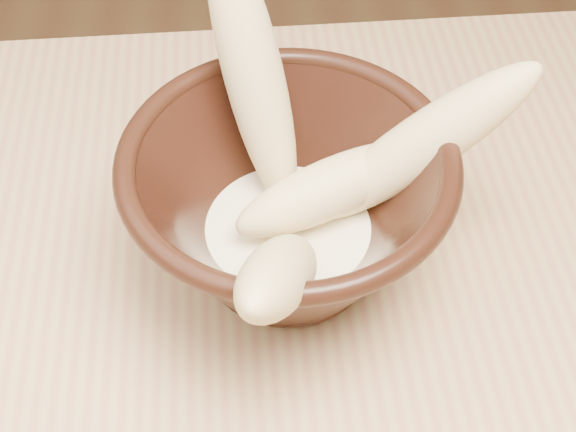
# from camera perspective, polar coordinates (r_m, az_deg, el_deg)

# --- Properties ---
(bowl) EXTENTS (0.21, 0.21, 0.11)m
(bowl) POSITION_cam_1_polar(r_m,az_deg,el_deg) (0.51, 0.00, 0.71)
(bowl) COLOR black
(bowl) RESTS_ON table
(milk_puddle) EXTENTS (0.12, 0.12, 0.02)m
(milk_puddle) POSITION_cam_1_polar(r_m,az_deg,el_deg) (0.53, 0.00, -1.28)
(milk_puddle) COLOR #FFF3CD
(milk_puddle) RESTS_ON bowl
(banana_upright) EXTENTS (0.08, 0.13, 0.18)m
(banana_upright) POSITION_cam_1_polar(r_m,az_deg,el_deg) (0.51, -2.48, 10.13)
(banana_upright) COLOR #E9D58A
(banana_upright) RESTS_ON bowl
(banana_right) EXTENTS (0.16, 0.05, 0.14)m
(banana_right) POSITION_cam_1_polar(r_m,az_deg,el_deg) (0.51, 9.49, 4.99)
(banana_right) COLOR #E9D58A
(banana_right) RESTS_ON bowl
(banana_across) EXTENTS (0.14, 0.08, 0.05)m
(banana_across) POSITION_cam_1_polar(r_m,az_deg,el_deg) (0.51, 3.03, 1.97)
(banana_across) COLOR #E9D58A
(banana_across) RESTS_ON bowl
(banana_front) EXTENTS (0.08, 0.15, 0.13)m
(banana_front) POSITION_cam_1_polar(r_m,az_deg,el_deg) (0.44, -0.66, -4.22)
(banana_front) COLOR #E9D58A
(banana_front) RESTS_ON bowl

